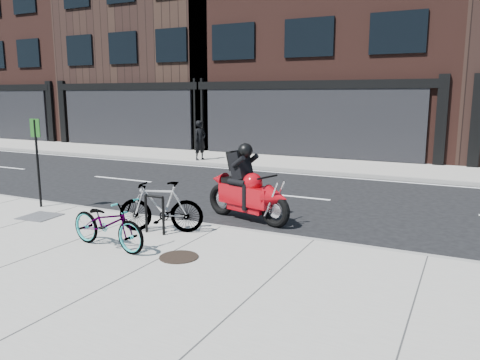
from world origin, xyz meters
The scene contains 14 objects.
ground centered at (0.00, 0.00, 0.00)m, with size 120.00×120.00×0.00m, color black.
sidewalk_near centered at (0.00, -5.00, 0.07)m, with size 60.00×6.00×0.13m, color gray.
sidewalk_far centered at (0.00, 7.75, 0.07)m, with size 60.00×3.50×0.13m, color gray.
building_west centered at (-22.00, 14.50, 6.75)m, with size 10.00×10.00×13.50m, color black.
building_midwest centered at (-12.00, 14.50, 6.00)m, with size 10.00×10.00×12.00m, color black.
building_center centered at (-2.00, 14.50, 7.25)m, with size 12.00×10.00×14.50m, color black.
bike_rack centered at (-0.92, -2.99, 0.58)m, with size 0.46×0.05×0.77m.
bicycle_front centered at (-1.12, -4.07, 0.59)m, with size 0.61×1.75×0.92m, color gray.
bicycle_rear centered at (-0.89, -2.83, 0.64)m, with size 0.48×1.70×1.02m, color gray.
motorcycle centered at (0.17, -0.90, 0.72)m, with size 2.32×1.05×1.77m.
pedestrian centered at (-5.64, 6.50, 0.95)m, with size 0.60×0.39×1.65m, color black.
manhole_cover centered at (0.26, -3.93, 0.14)m, with size 0.66×0.66×0.01m, color black.
utility_grate centered at (-4.01, -3.09, 0.14)m, with size 0.75×0.75×0.01m, color #48484A.
sign_post centered at (-4.77, -2.40, 1.40)m, with size 0.29×0.06×2.13m.
Camera 1 is at (4.52, -10.17, 2.81)m, focal length 35.00 mm.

